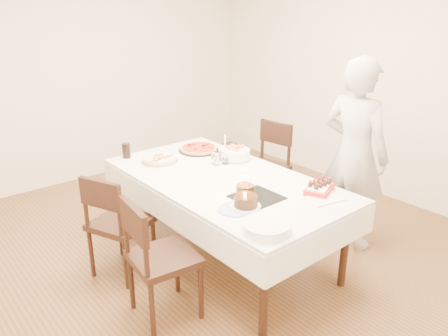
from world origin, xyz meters
TOP-DOWN VIEW (x-y plane):
  - floor at (0.00, 0.00)m, footprint 5.00×5.00m
  - wall_back at (0.00, 2.50)m, footprint 4.50×0.04m
  - wall_right at (2.25, 0.00)m, footprint 0.04×5.00m
  - dining_table at (-0.05, -0.11)m, footprint 1.20×2.17m
  - chair_right_savory at (0.88, 0.36)m, footprint 0.54×0.54m
  - chair_left_savory at (-0.85, 0.25)m, footprint 0.60×0.60m
  - chair_left_dessert at (-0.87, -0.44)m, footprint 0.53×0.53m
  - person at (1.01, -0.64)m, footprint 0.46×0.66m
  - pizza_white at (-0.26, 0.57)m, footprint 0.35×0.35m
  - pizza_pepperoni at (0.22, 0.61)m, footprint 0.40×0.40m
  - red_placemat at (0.34, 0.34)m, footprint 0.29×0.29m
  - pasta_bowl at (0.33, 0.19)m, footprint 0.35×0.35m
  - taper_candle at (0.18, 0.15)m, footprint 0.07×0.07m
  - shaker_pair at (0.10, 0.17)m, footprint 0.10×0.10m
  - cola_glass at (-0.43, 0.88)m, footprint 0.10×0.10m
  - layer_cake at (-0.29, -0.64)m, footprint 0.22×0.22m
  - cake_board at (-0.11, -0.57)m, footprint 0.33×0.33m
  - birthday_cake at (-0.16, -0.49)m, footprint 0.14×0.14m
  - strawberry_box at (0.33, -0.81)m, footprint 0.31×0.26m
  - box_lid at (0.25, -0.91)m, footprint 0.31×0.24m
  - plate_stack at (-0.43, -0.99)m, footprint 0.38×0.38m
  - china_plate at (-0.38, -0.62)m, footprint 0.31×0.31m

SIDE VIEW (x-z plane):
  - floor at x=0.00m, z-range 0.00..0.00m
  - dining_table at x=-0.05m, z-range 0.00..0.75m
  - chair_left_savory at x=-0.85m, z-range 0.00..0.90m
  - chair_left_dessert at x=-0.87m, z-range 0.00..0.92m
  - chair_right_savory at x=0.88m, z-range 0.00..0.95m
  - red_placemat at x=0.34m, z-range 0.75..0.75m
  - cake_board at x=-0.11m, z-range 0.74..0.76m
  - box_lid at x=0.25m, z-range 0.74..0.76m
  - china_plate at x=-0.38m, z-range 0.75..0.76m
  - pizza_white at x=-0.26m, z-range 0.75..0.79m
  - pizza_pepperoni at x=0.22m, z-range 0.75..0.79m
  - plate_stack at x=-0.43m, z-range 0.75..0.81m
  - strawberry_box at x=0.33m, z-range 0.75..0.82m
  - layer_cake at x=-0.29m, z-range 0.75..0.84m
  - pasta_bowl at x=0.33m, z-range 0.76..0.85m
  - shaker_pair at x=0.10m, z-range 0.75..0.87m
  - cola_glass at x=-0.43m, z-range 0.75..0.89m
  - birthday_cake at x=-0.16m, z-range 0.76..0.90m
  - person at x=1.01m, z-range 0.00..1.73m
  - taper_candle at x=0.18m, z-range 0.75..1.03m
  - wall_back at x=0.00m, z-range 0.00..2.70m
  - wall_right at x=2.25m, z-range 0.00..2.70m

